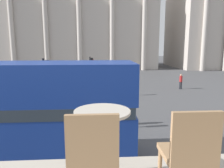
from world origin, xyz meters
TOP-DOWN VIEW (x-y plane):
  - double_decker_bus at (-2.86, 6.23)m, footprint 10.11×2.64m
  - cafe_dining_table at (0.76, -0.35)m, footprint 0.60×0.60m
  - cafe_chair_0 at (0.67, -0.92)m, footprint 0.40×0.40m
  - cafe_chair_1 at (1.48, -0.91)m, footprint 0.40×0.40m
  - plaza_building_left at (-2.71, 48.42)m, footprint 32.01×16.29m
  - traffic_light_near at (-2.10, 9.30)m, footprint 0.42×0.24m
  - traffic_light_mid at (0.08, 17.86)m, footprint 0.42×0.24m
  - car_maroon at (1.72, 21.93)m, footprint 4.20×1.93m
  - pedestrian_black at (2.13, 33.75)m, footprint 0.32×0.32m
  - pedestrian_blue at (-8.44, 31.70)m, footprint 0.32×0.32m
  - pedestrian_red at (10.03, 21.05)m, footprint 0.32×0.32m
  - pedestrian_yellow at (1.77, 10.20)m, footprint 0.32×0.32m

SIDE VIEW (x-z plane):
  - car_maroon at x=1.72m, z-range 0.02..1.37m
  - pedestrian_blue at x=-8.44m, z-range 0.11..1.72m
  - pedestrian_red at x=10.03m, z-range 0.13..1.83m
  - pedestrian_black at x=2.13m, z-range 0.14..1.90m
  - pedestrian_yellow at x=1.77m, z-range 0.15..1.96m
  - double_decker_bus at x=-2.86m, z-range 0.22..4.40m
  - traffic_light_mid at x=0.08m, z-range 0.59..4.40m
  - traffic_light_near at x=-2.10m, z-range 0.62..4.79m
  - cafe_chair_0 at x=0.67m, z-range 3.48..4.39m
  - cafe_chair_1 at x=1.48m, z-range 3.48..4.39m
  - cafe_dining_table at x=0.76m, z-range 3.59..4.32m
  - plaza_building_left at x=-2.71m, z-range 0.00..19.02m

